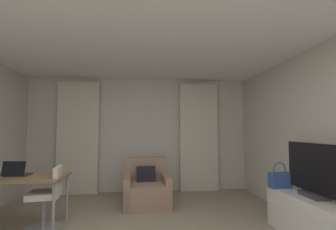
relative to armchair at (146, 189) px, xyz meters
name	(u,v)px	position (x,y,z in m)	size (l,w,h in m)	color
wall_window	(140,135)	(-0.13, 1.04, 1.02)	(5.12, 0.06, 2.60)	beige
ceiling	(138,21)	(-0.13, -1.99, 2.35)	(5.12, 6.12, 0.06)	white
curtain_left_panel	(78,137)	(-1.51, 0.91, 0.97)	(0.90, 0.06, 2.50)	beige
curtain_right_panel	(199,137)	(1.24, 0.91, 0.97)	(0.90, 0.06, 2.50)	beige
armchair	(146,189)	(0.00, 0.00, 0.00)	(0.90, 0.88, 0.86)	#997A66
desk	(17,181)	(-1.87, -0.94, 0.40)	(1.33, 0.68, 0.74)	olive
desk_chair	(47,202)	(-1.41, -1.03, 0.11)	(0.48, 0.48, 0.88)	gray
laptop	(16,173)	(-1.89, -0.91, 0.51)	(0.34, 0.27, 0.22)	#2D2D33
tv_console	(315,220)	(2.07, -1.78, 0.00)	(0.51, 1.35, 0.56)	white
tv_flatscreen	(313,172)	(2.07, -1.78, 0.60)	(0.20, 0.94, 0.68)	#333338
handbag_primary	(280,179)	(1.93, -1.26, 0.40)	(0.30, 0.14, 0.37)	#335193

